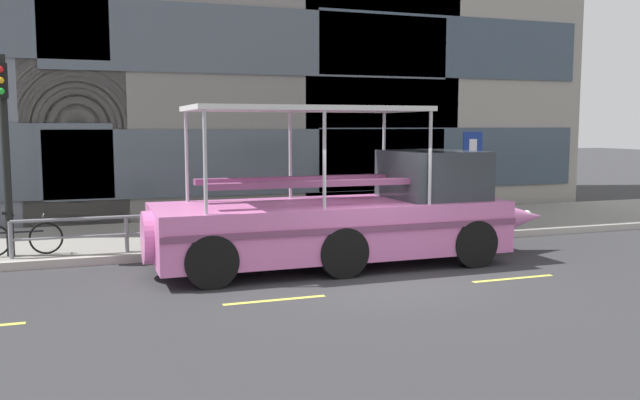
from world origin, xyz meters
name	(u,v)px	position (x,y,z in m)	size (l,w,h in m)	color
ground_plane	(379,277)	(0.00, 0.00, 0.00)	(120.00, 120.00, 0.00)	#333335
sidewalk	(293,231)	(0.00, 5.60, 0.09)	(32.00, 4.80, 0.18)	gray
curb_edge	(324,246)	(0.00, 3.11, 0.09)	(32.00, 0.18, 0.18)	#B2ADA3
lane_centreline	(402,289)	(0.00, -1.01, 0.00)	(25.80, 0.12, 0.01)	#DBD64C
curb_guardrail	(279,219)	(-1.02, 3.45, 0.74)	(11.77, 0.09, 0.82)	gray
traffic_light_pole	(5,136)	(-6.90, 3.72, 2.75)	(0.24, 0.46, 4.24)	black
parking_sign	(472,162)	(4.74, 4.22, 1.95)	(0.60, 0.12, 2.61)	#4C4F54
leaned_bicycle	(20,238)	(-6.71, 3.75, 0.56)	(1.74, 0.46, 0.96)	black
duck_tour_boat	(354,215)	(0.02, 1.33, 1.05)	(9.22, 2.57, 3.35)	pink
pedestrian_near_bow	(410,192)	(3.02, 4.54, 1.16)	(0.46, 0.22, 1.62)	black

